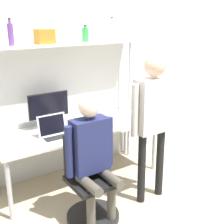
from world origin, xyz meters
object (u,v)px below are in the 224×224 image
at_px(cell_phone, 78,134).
at_px(person_seated, 92,151).
at_px(monitor, 49,109).
at_px(bottle_clear, 112,31).
at_px(bottle_purple, 11,34).
at_px(office_chair, 91,193).
at_px(laptop, 54,131).
at_px(person_standing, 153,110).
at_px(bottle_green, 85,35).
at_px(storage_box, 45,37).

relative_size(cell_phone, person_seated, 0.11).
relative_size(monitor, person_seated, 0.38).
height_order(monitor, bottle_clear, bottle_clear).
bearing_deg(bottle_purple, office_chair, -69.36).
xyz_separation_m(monitor, person_seated, (-0.00, -1.02, -0.18)).
distance_m(laptop, bottle_clear, 1.55).
relative_size(person_seated, person_standing, 0.80).
height_order(person_seated, bottle_purple, bottle_purple).
xyz_separation_m(office_chair, bottle_clear, (0.97, 1.00, 1.60)).
xyz_separation_m(cell_phone, bottle_purple, (-0.55, 0.42, 1.16)).
xyz_separation_m(bottle_green, storage_box, (-0.54, 0.00, -0.00)).
bearing_deg(cell_phone, storage_box, 110.83).
bearing_deg(bottle_clear, monitor, -178.52).
relative_size(monitor, office_chair, 0.56).
xyz_separation_m(monitor, bottle_green, (0.56, 0.02, 0.87)).
bearing_deg(monitor, person_seated, -90.22).
relative_size(office_chair, storage_box, 4.56).
xyz_separation_m(bottle_clear, storage_box, (-0.95, 0.00, -0.04)).
bearing_deg(laptop, storage_box, 73.40).
distance_m(monitor, cell_phone, 0.50).
bearing_deg(monitor, bottle_purple, 176.25).
xyz_separation_m(monitor, office_chair, (-0.00, -0.97, -0.70)).
bearing_deg(monitor, laptop, -105.38).
height_order(bottle_clear, bottle_purple, same).
bearing_deg(person_standing, storage_box, 125.15).
bearing_deg(bottle_purple, bottle_green, -0.00).
bearing_deg(person_standing, laptop, 138.79).
bearing_deg(office_chair, laptop, 96.81).
relative_size(monitor, bottle_purple, 1.75).
xyz_separation_m(person_standing, storage_box, (-0.76, 1.07, 0.76)).
distance_m(bottle_clear, bottle_green, 0.41).
xyz_separation_m(laptop, office_chair, (0.08, -0.67, -0.51)).
relative_size(office_chair, bottle_clear, 3.12).
bearing_deg(person_seated, bottle_purple, 109.68).
bearing_deg(bottle_green, laptop, -153.02).
bearing_deg(storage_box, cell_phone, -69.17).
relative_size(laptop, storage_box, 1.71).
height_order(laptop, bottle_clear, bottle_clear).
height_order(cell_phone, person_seated, person_seated).
xyz_separation_m(monitor, bottle_clear, (0.96, 0.02, 0.91)).
xyz_separation_m(person_standing, bottle_purple, (-1.15, 1.07, 0.80)).
bearing_deg(bottle_clear, office_chair, -134.08).
bearing_deg(laptop, person_seated, -83.75).
relative_size(office_chair, bottle_purple, 3.12).
height_order(cell_phone, office_chair, office_chair).
height_order(bottle_green, storage_box, bottle_green).
xyz_separation_m(monitor, laptop, (-0.08, -0.30, -0.18)).
bearing_deg(cell_phone, bottle_green, 47.81).
bearing_deg(bottle_clear, person_seated, -132.73).
bearing_deg(monitor, cell_phone, -66.23).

